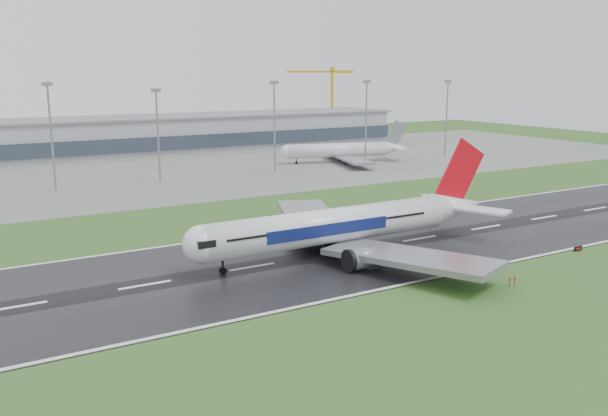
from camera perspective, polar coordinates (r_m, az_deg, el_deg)
ground at (r=137.56m, az=10.46°, el=-2.79°), size 520.00×520.00×0.00m
runway at (r=137.54m, az=10.47°, el=-2.77°), size 400.00×45.00×0.10m
apron at (r=244.12m, az=-9.01°, el=3.78°), size 400.00×130.00×0.08m
terminal at (r=299.59m, az=-13.29°, el=6.58°), size 240.00×36.00×15.00m
main_airliner at (r=122.86m, az=4.31°, el=0.51°), size 69.02×65.74×20.34m
parked_airliner at (r=251.52m, az=3.52°, el=5.96°), size 65.12×62.55×15.72m
tower_crane at (r=357.65m, az=2.57°, el=9.67°), size 38.59×10.25×38.96m
runway_sign at (r=137.40m, az=23.68°, el=-3.43°), size 2.31×0.48×1.04m
floodmast_1 at (r=203.27m, az=-21.99°, el=5.82°), size 0.64×0.64×31.30m
floodmast_2 at (r=210.56m, az=-13.14°, el=6.27°), size 0.64×0.64×29.07m
floodmast_3 at (r=226.79m, az=-2.70°, el=7.24°), size 0.64×0.64×31.20m
floodmast_4 at (r=248.03m, az=5.66°, el=7.63°), size 0.64×0.64×31.27m
floodmast_5 at (r=274.67m, az=12.83°, el=7.79°), size 0.64×0.64×31.01m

